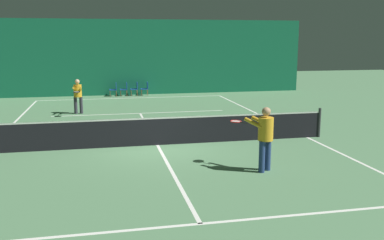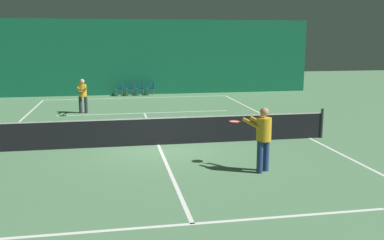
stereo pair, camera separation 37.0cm
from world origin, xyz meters
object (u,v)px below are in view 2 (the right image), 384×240
at_px(courtside_chair_0, 120,88).
at_px(courtside_chair_1, 131,88).
at_px(tennis_net, 158,130).
at_px(player_far, 83,93).
at_px(courtside_chair_2, 141,88).
at_px(courtside_chair_3, 152,88).
at_px(player_near, 262,135).

xyz_separation_m(courtside_chair_0, courtside_chair_1, (0.65, 0.00, 0.00)).
bearing_deg(courtside_chair_1, tennis_net, 1.54).
distance_m(tennis_net, courtside_chair_1, 13.00).
distance_m(player_far, courtside_chair_1, 6.62).
bearing_deg(courtside_chair_2, courtside_chair_0, -90.00).
bearing_deg(courtside_chair_3, courtside_chair_0, -90.00).
xyz_separation_m(courtside_chair_2, courtside_chair_3, (0.65, 0.00, 0.00)).
height_order(tennis_net, player_near, player_near).
bearing_deg(player_near, player_far, -6.09).
relative_size(player_near, player_far, 1.07).
bearing_deg(courtside_chair_3, tennis_net, -4.21).
bearing_deg(player_far, player_near, 27.30).
bearing_deg(player_near, courtside_chair_1, -23.73).
xyz_separation_m(player_near, courtside_chair_3, (-1.49, 16.45, -0.54)).
relative_size(player_far, courtside_chair_0, 1.96).
bearing_deg(courtside_chair_2, player_near, 7.43).
relative_size(player_near, courtside_chair_0, 2.10).
bearing_deg(player_far, courtside_chair_0, 162.73).
distance_m(tennis_net, player_near, 4.26).
relative_size(player_near, courtside_chair_3, 2.10).
bearing_deg(courtside_chair_3, courtside_chair_1, -90.00).
height_order(tennis_net, courtside_chair_1, tennis_net).
relative_size(tennis_net, courtside_chair_3, 14.29).
height_order(courtside_chair_1, courtside_chair_2, same).
xyz_separation_m(player_near, player_far, (-5.34, 10.35, -0.06)).
xyz_separation_m(player_far, courtside_chair_1, (2.55, 6.09, -0.48)).
height_order(player_far, courtside_chair_0, player_far).
height_order(courtside_chair_0, courtside_chair_3, same).
bearing_deg(courtside_chair_3, player_far, -32.30).
distance_m(tennis_net, courtside_chair_0, 13.04).
xyz_separation_m(courtside_chair_0, courtside_chair_3, (1.96, 0.00, 0.00)).
relative_size(courtside_chair_0, courtside_chair_3, 1.00).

